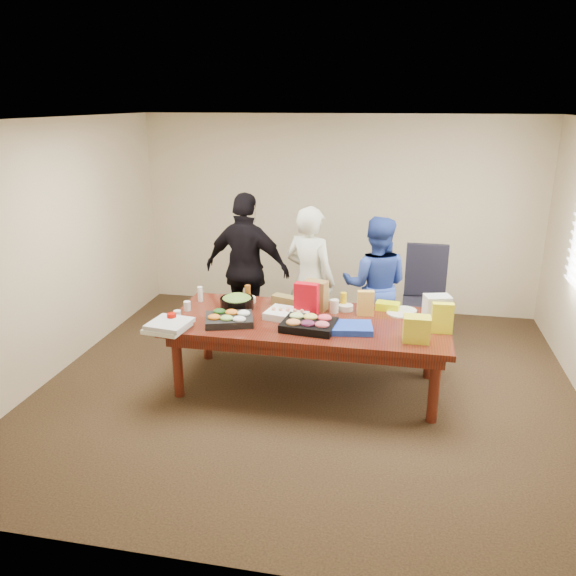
% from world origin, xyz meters
% --- Properties ---
extents(floor, '(5.50, 5.00, 0.02)m').
position_xyz_m(floor, '(0.00, 0.00, -0.01)').
color(floor, '#47301E').
rests_on(floor, ground).
extents(ceiling, '(5.50, 5.00, 0.02)m').
position_xyz_m(ceiling, '(0.00, 0.00, 2.71)').
color(ceiling, white).
rests_on(ceiling, wall_back).
extents(wall_back, '(5.50, 0.04, 2.70)m').
position_xyz_m(wall_back, '(0.00, 2.50, 1.35)').
color(wall_back, beige).
rests_on(wall_back, floor).
extents(wall_front, '(5.50, 0.04, 2.70)m').
position_xyz_m(wall_front, '(0.00, -2.50, 1.35)').
color(wall_front, beige).
rests_on(wall_front, floor).
extents(wall_left, '(0.04, 5.00, 2.70)m').
position_xyz_m(wall_left, '(-2.75, 0.00, 1.35)').
color(wall_left, beige).
rests_on(wall_left, floor).
extents(conference_table, '(2.80, 1.20, 0.75)m').
position_xyz_m(conference_table, '(0.00, 0.00, 0.38)').
color(conference_table, '#4C1C0F').
rests_on(conference_table, floor).
extents(office_chair, '(0.61, 0.61, 1.18)m').
position_xyz_m(office_chair, '(1.20, 1.25, 0.59)').
color(office_chair, black).
rests_on(office_chair, floor).
extents(person_center, '(0.75, 0.63, 1.75)m').
position_xyz_m(person_center, '(-0.13, 0.91, 0.87)').
color(person_center, beige).
rests_on(person_center, floor).
extents(person_right, '(0.81, 0.64, 1.63)m').
position_xyz_m(person_right, '(0.62, 1.05, 0.82)').
color(person_right, '#2942A1').
rests_on(person_right, floor).
extents(person_left, '(1.15, 0.64, 1.85)m').
position_xyz_m(person_left, '(-0.92, 1.05, 0.93)').
color(person_left, black).
rests_on(person_left, floor).
extents(veggie_tray, '(0.55, 0.49, 0.07)m').
position_xyz_m(veggie_tray, '(-0.76, -0.24, 0.79)').
color(veggie_tray, black).
rests_on(veggie_tray, conference_table).
extents(fruit_tray, '(0.55, 0.45, 0.08)m').
position_xyz_m(fruit_tray, '(0.04, -0.23, 0.79)').
color(fruit_tray, black).
rests_on(fruit_tray, conference_table).
extents(sheet_cake, '(0.48, 0.40, 0.07)m').
position_xyz_m(sheet_cake, '(-0.22, 0.02, 0.79)').
color(sheet_cake, white).
rests_on(sheet_cake, conference_table).
extents(salad_bowl, '(0.40, 0.40, 0.12)m').
position_xyz_m(salad_bowl, '(-0.80, 0.19, 0.81)').
color(salad_bowl, black).
rests_on(salad_bowl, conference_table).
extents(chip_bag_blue, '(0.44, 0.36, 0.06)m').
position_xyz_m(chip_bag_blue, '(0.45, -0.20, 0.78)').
color(chip_bag_blue, blue).
rests_on(chip_bag_blue, conference_table).
extents(chip_bag_red, '(0.25, 0.13, 0.35)m').
position_xyz_m(chip_bag_red, '(-0.04, 0.10, 0.93)').
color(chip_bag_red, '#BC0716').
rests_on(chip_bag_red, conference_table).
extents(chip_bag_yellow, '(0.20, 0.09, 0.30)m').
position_xyz_m(chip_bag_yellow, '(1.30, -0.08, 0.90)').
color(chip_bag_yellow, '#FEFE21').
rests_on(chip_bag_yellow, conference_table).
extents(chip_bag_orange, '(0.18, 0.10, 0.26)m').
position_xyz_m(chip_bag_orange, '(0.55, 0.24, 0.88)').
color(chip_bag_orange, gold).
rests_on(chip_bag_orange, conference_table).
extents(mayo_jar, '(0.11, 0.11, 0.14)m').
position_xyz_m(mayo_jar, '(0.23, 0.26, 0.82)').
color(mayo_jar, white).
rests_on(mayo_jar, conference_table).
extents(mustard_bottle, '(0.06, 0.06, 0.18)m').
position_xyz_m(mustard_bottle, '(0.31, 0.39, 0.84)').
color(mustard_bottle, '#E3B60A').
rests_on(mustard_bottle, conference_table).
extents(dressing_bottle, '(0.08, 0.08, 0.20)m').
position_xyz_m(dressing_bottle, '(-0.74, 0.39, 0.85)').
color(dressing_bottle, brown).
rests_on(dressing_bottle, conference_table).
extents(ranch_bottle, '(0.06, 0.06, 0.17)m').
position_xyz_m(ranch_bottle, '(-1.26, 0.32, 0.83)').
color(ranch_bottle, white).
rests_on(ranch_bottle, conference_table).
extents(banana_bunch, '(0.26, 0.17, 0.08)m').
position_xyz_m(banana_bunch, '(0.78, 0.45, 0.79)').
color(banana_bunch, '#CEE305').
rests_on(banana_bunch, conference_table).
extents(bread_loaf, '(0.31, 0.21, 0.11)m').
position_xyz_m(bread_loaf, '(-0.31, 0.36, 0.81)').
color(bread_loaf, olive).
rests_on(bread_loaf, conference_table).
extents(kraft_bag, '(0.27, 0.20, 0.31)m').
position_xyz_m(kraft_bag, '(0.02, 0.33, 0.91)').
color(kraft_bag, olive).
rests_on(kraft_bag, conference_table).
extents(red_cup, '(0.11, 0.11, 0.12)m').
position_xyz_m(red_cup, '(-1.30, -0.40, 0.81)').
color(red_cup, '#AC0A00').
rests_on(red_cup, conference_table).
extents(clear_cup_a, '(0.09, 0.09, 0.10)m').
position_xyz_m(clear_cup_a, '(-1.30, -0.26, 0.80)').
color(clear_cup_a, silver).
rests_on(clear_cup_a, conference_table).
extents(clear_cup_b, '(0.08, 0.08, 0.10)m').
position_xyz_m(clear_cup_b, '(-1.30, 0.02, 0.80)').
color(clear_cup_b, white).
rests_on(clear_cup_b, conference_table).
extents(pizza_box_lower, '(0.41, 0.41, 0.04)m').
position_xyz_m(pizza_box_lower, '(-1.30, -0.52, 0.77)').
color(pizza_box_lower, silver).
rests_on(pizza_box_lower, conference_table).
extents(pizza_box_upper, '(0.41, 0.41, 0.04)m').
position_xyz_m(pizza_box_upper, '(-1.28, -0.51, 0.81)').
color(pizza_box_upper, silver).
rests_on(pizza_box_upper, pizza_box_lower).
extents(plate_a, '(0.33, 0.33, 0.02)m').
position_xyz_m(plate_a, '(0.91, 0.35, 0.76)').
color(plate_a, silver).
rests_on(plate_a, conference_table).
extents(plate_b, '(0.30, 0.30, 0.02)m').
position_xyz_m(plate_b, '(0.96, 0.45, 0.76)').
color(plate_b, silver).
rests_on(plate_b, conference_table).
extents(dip_bowl_a, '(0.19, 0.19, 0.06)m').
position_xyz_m(dip_bowl_a, '(0.35, 0.35, 0.78)').
color(dip_bowl_a, silver).
rests_on(dip_bowl_a, conference_table).
extents(dip_bowl_b, '(0.16, 0.16, 0.06)m').
position_xyz_m(dip_bowl_b, '(-0.72, 0.40, 0.78)').
color(dip_bowl_b, '#F5EABE').
rests_on(dip_bowl_b, conference_table).
extents(grocery_bag_white, '(0.29, 0.24, 0.27)m').
position_xyz_m(grocery_bag_white, '(1.27, 0.22, 0.88)').
color(grocery_bag_white, silver).
rests_on(grocery_bag_white, conference_table).
extents(grocery_bag_yellow, '(0.25, 0.17, 0.24)m').
position_xyz_m(grocery_bag_yellow, '(1.06, -0.33, 0.87)').
color(grocery_bag_yellow, yellow).
rests_on(grocery_bag_yellow, conference_table).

